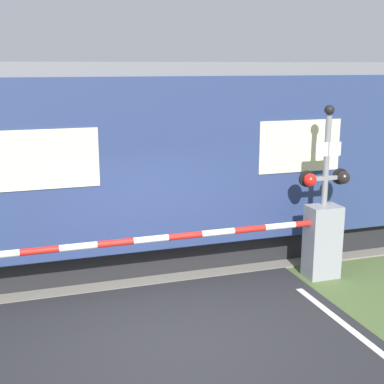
% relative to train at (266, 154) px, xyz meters
% --- Properties ---
extents(ground_plane, '(80.00, 80.00, 0.00)m').
position_rel_train_xyz_m(ground_plane, '(-3.02, -3.60, -2.01)').
color(ground_plane, '#4C6033').
extents(track_bed, '(36.00, 3.20, 0.13)m').
position_rel_train_xyz_m(track_bed, '(-3.02, 0.00, -1.99)').
color(track_bed, slate).
rests_on(track_bed, ground_plane).
extents(train, '(16.97, 2.89, 3.93)m').
position_rel_train_xyz_m(train, '(0.00, 0.00, 0.00)').
color(train, black).
rests_on(train, ground_plane).
extents(crossing_barrier, '(6.34, 0.44, 1.37)m').
position_rel_train_xyz_m(crossing_barrier, '(-0.35, -2.16, -1.26)').
color(crossing_barrier, gray).
rests_on(crossing_barrier, ground_plane).
extents(signal_post, '(1.00, 0.26, 3.19)m').
position_rel_train_xyz_m(signal_post, '(0.22, -2.05, -0.20)').
color(signal_post, gray).
rests_on(signal_post, ground_plane).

